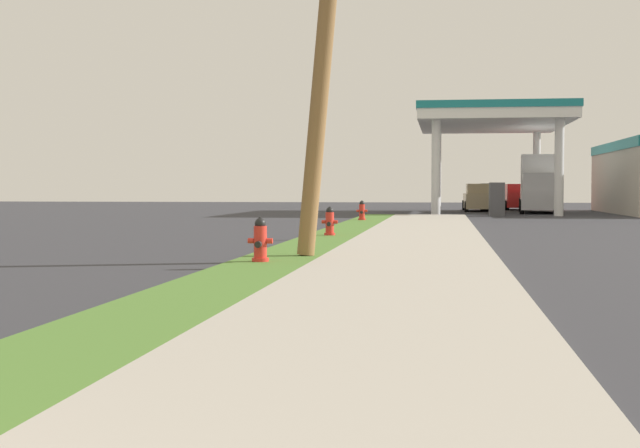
{
  "coord_description": "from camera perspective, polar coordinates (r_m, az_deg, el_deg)",
  "views": [
    {
      "loc": [
        3.61,
        -1.48,
        1.37
      ],
      "look_at": [
        1.18,
        16.05,
        0.64
      ],
      "focal_mm": 50.12,
      "sensor_mm": 36.0,
      "label": 1
    }
  ],
  "objects": [
    {
      "name": "truck_silver_at_forecourt",
      "position": [
        49.64,
        13.85,
        2.42
      ],
      "size": [
        2.56,
        6.53,
        3.11
      ],
      "color": "#BCBCC1",
      "rests_on": "ground"
    },
    {
      "name": "car_red_by_far_pump",
      "position": [
        55.78,
        12.58,
        1.63
      ],
      "size": [
        2.03,
        4.54,
        1.57
      ],
      "color": "red",
      "rests_on": "ground"
    },
    {
      "name": "fire_hydrant_third",
      "position": [
        23.29,
        0.62,
        0.08
      ],
      "size": [
        0.42,
        0.37,
        0.74
      ],
      "color": "red",
      "rests_on": "grass_verge"
    },
    {
      "name": "gas_station_canopy",
      "position": [
        49.63,
        19.28,
        3.57
      ],
      "size": [
        16.22,
        13.2,
        5.48
      ],
      "color": "silver",
      "rests_on": "ground"
    },
    {
      "name": "fire_hydrant_second",
      "position": [
        15.07,
        -3.84,
        -1.17
      ],
      "size": [
        0.42,
        0.38,
        0.74
      ],
      "color": "red",
      "rests_on": "grass_verge"
    },
    {
      "name": "utility_pole_midground",
      "position": [
        16.61,
        0.43,
        13.04
      ],
      "size": [
        1.63,
        0.47,
        8.49
      ],
      "color": "olive",
      "rests_on": "grass_verge"
    },
    {
      "name": "fire_hydrant_fourth",
      "position": [
        34.21,
        2.69,
        0.81
      ],
      "size": [
        0.42,
        0.38,
        0.74
      ],
      "color": "red",
      "rests_on": "grass_verge"
    },
    {
      "name": "car_tan_by_near_pump",
      "position": [
        52.14,
        10.21,
        1.61
      ],
      "size": [
        2.0,
        4.53,
        1.57
      ],
      "color": "tan",
      "rests_on": "ground"
    }
  ]
}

